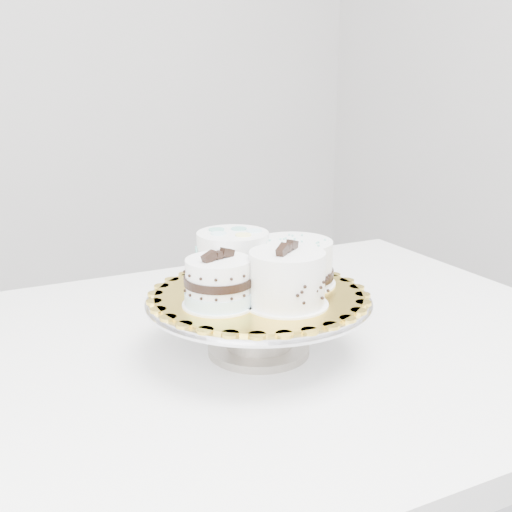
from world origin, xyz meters
TOP-DOWN VIEW (x-y plane):
  - table at (-0.03, 0.21)m, footprint 1.46×1.11m
  - cake_stand at (0.03, 0.16)m, footprint 0.34×0.34m
  - cake_board at (0.03, 0.16)m, footprint 0.40×0.40m
  - cake_swirl at (0.03, 0.10)m, footprint 0.14×0.14m
  - cake_banded at (-0.05, 0.15)m, footprint 0.10×0.10m
  - cake_dots at (0.03, 0.22)m, footprint 0.13×0.13m
  - cake_ribbon at (0.10, 0.16)m, footprint 0.15×0.15m

SIDE VIEW (x-z plane):
  - table at x=-0.03m, z-range 0.31..1.06m
  - cake_stand at x=0.03m, z-range 0.77..0.86m
  - cake_board at x=0.03m, z-range 0.84..0.85m
  - cake_banded at x=-0.05m, z-range 0.84..0.92m
  - cake_ribbon at x=0.10m, z-range 0.84..0.91m
  - cake_swirl at x=0.03m, z-range 0.84..0.93m
  - cake_dots at x=0.03m, z-range 0.85..0.93m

